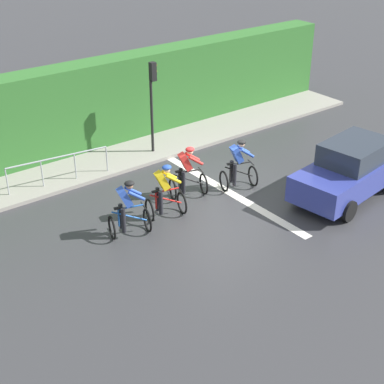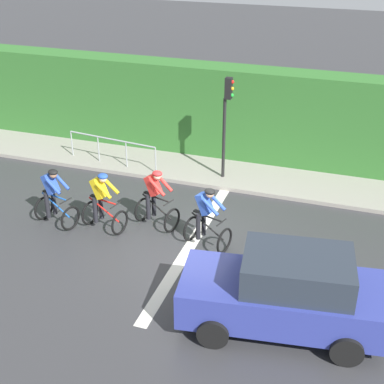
% 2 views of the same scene
% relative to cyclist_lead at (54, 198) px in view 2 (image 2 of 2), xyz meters
% --- Properties ---
extents(ground_plane, '(80.00, 80.00, 0.00)m').
position_rel_cyclist_lead_xyz_m(ground_plane, '(0.34, -3.70, -0.80)').
color(ground_plane, '#333335').
extents(sidewalk_kerb, '(2.80, 23.04, 0.12)m').
position_rel_cyclist_lead_xyz_m(sidewalk_kerb, '(4.78, -1.70, -0.74)').
color(sidewalk_kerb, gray).
rests_on(sidewalk_kerb, ground).
extents(stone_wall_low, '(0.44, 23.04, 0.59)m').
position_rel_cyclist_lead_xyz_m(stone_wall_low, '(5.68, -1.70, -0.50)').
color(stone_wall_low, gray).
rests_on(stone_wall_low, ground).
extents(hedge_wall, '(1.10, 23.04, 3.16)m').
position_rel_cyclist_lead_xyz_m(hedge_wall, '(5.98, -1.70, 0.78)').
color(hedge_wall, '#2D6628').
rests_on(hedge_wall, ground).
extents(road_marking_stop_line, '(7.00, 0.30, 0.01)m').
position_rel_cyclist_lead_xyz_m(road_marking_stop_line, '(0.34, -3.85, -0.79)').
color(road_marking_stop_line, silver).
rests_on(road_marking_stop_line, ground).
extents(cyclist_lead, '(0.94, 1.22, 1.66)m').
position_rel_cyclist_lead_xyz_m(cyclist_lead, '(0.00, 0.00, 0.00)').
color(cyclist_lead, black).
rests_on(cyclist_lead, ground).
extents(cyclist_second, '(0.90, 1.20, 1.66)m').
position_rel_cyclist_lead_xyz_m(cyclist_second, '(0.19, -1.35, 0.00)').
color(cyclist_second, black).
rests_on(cyclist_second, ground).
extents(cyclist_mid, '(0.97, 1.23, 1.66)m').
position_rel_cyclist_lead_xyz_m(cyclist_mid, '(0.79, -2.63, 0.00)').
color(cyclist_mid, black).
rests_on(cyclist_mid, ground).
extents(cyclist_fourth, '(0.96, 1.23, 1.66)m').
position_rel_cyclist_lead_xyz_m(cyclist_fourth, '(0.25, -4.23, 0.00)').
color(cyclist_fourth, black).
rests_on(cyclist_fourth, ground).
extents(car_navy, '(2.30, 4.29, 1.76)m').
position_rel_cyclist_lead_xyz_m(car_navy, '(-2.18, -6.65, 0.08)').
color(car_navy, navy).
rests_on(car_navy, ground).
extents(traffic_light_near_crossing, '(0.20, 0.31, 3.34)m').
position_rel_cyclist_lead_xyz_m(traffic_light_near_crossing, '(4.10, -3.65, 1.43)').
color(traffic_light_near_crossing, black).
rests_on(traffic_light_near_crossing, ground).
extents(pedestrian_railing_kerbside, '(0.46, 3.31, 1.03)m').
position_rel_cyclist_lead_xyz_m(pedestrian_railing_kerbside, '(3.88, 0.17, -0.02)').
color(pedestrian_railing_kerbside, '#999EA3').
rests_on(pedestrian_railing_kerbside, ground).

